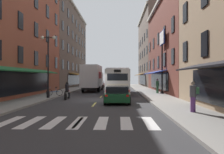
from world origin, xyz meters
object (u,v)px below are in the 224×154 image
(sedan_near, at_px, (118,94))
(pedestrian_near, at_px, (193,95))
(box_truck, at_px, (93,78))
(pedestrian_mid, at_px, (157,86))
(motorcycle_rider, at_px, (67,92))
(bicycle_near, at_px, (54,92))
(street_lamp_twin, at_px, (48,64))
(transit_bus, at_px, (119,81))
(sedan_mid, at_px, (100,84))
(billboard_sign, at_px, (162,47))

(sedan_near, relative_size, pedestrian_near, 2.53)
(box_truck, relative_size, pedestrian_mid, 4.51)
(motorcycle_rider, relative_size, bicycle_near, 1.21)
(street_lamp_twin, bearing_deg, pedestrian_mid, 28.42)
(transit_bus, bearing_deg, motorcycle_rider, -125.15)
(box_truck, relative_size, motorcycle_rider, 3.84)
(motorcycle_rider, bearing_deg, sedan_mid, 87.59)
(box_truck, relative_size, sedan_near, 1.81)
(bicycle_near, relative_size, street_lamp_twin, 0.29)
(billboard_sign, bearing_deg, box_truck, 147.92)
(billboard_sign, relative_size, bicycle_near, 4.35)
(pedestrian_near, height_order, street_lamp_twin, street_lamp_twin)
(box_truck, height_order, bicycle_near, box_truck)
(transit_bus, distance_m, motorcycle_rider, 8.47)
(motorcycle_rider, distance_m, street_lamp_twin, 3.25)
(bicycle_near, bearing_deg, box_truck, 71.76)
(sedan_mid, distance_m, pedestrian_mid, 19.07)
(billboard_sign, distance_m, sedan_near, 10.97)
(motorcycle_rider, xyz_separation_m, street_lamp_twin, (-1.85, 0.11, 2.67))
(box_truck, bearing_deg, bicycle_near, -108.24)
(motorcycle_rider, distance_m, bicycle_near, 3.00)
(bicycle_near, xyz_separation_m, street_lamp_twin, (0.06, -2.19, 2.88))
(transit_bus, height_order, sedan_mid, transit_bus)
(box_truck, relative_size, bicycle_near, 4.66)
(box_truck, relative_size, street_lamp_twin, 1.35)
(sedan_near, relative_size, sedan_mid, 0.99)
(motorcycle_rider, bearing_deg, pedestrian_mid, 33.28)
(sedan_mid, height_order, street_lamp_twin, street_lamp_twin)
(transit_bus, xyz_separation_m, pedestrian_mid, (4.75, -0.58, -0.56))
(transit_bus, xyz_separation_m, sedan_mid, (-3.87, 16.43, -0.93))
(motorcycle_rider, height_order, pedestrian_mid, pedestrian_mid)
(box_truck, distance_m, pedestrian_near, 20.78)
(sedan_near, height_order, street_lamp_twin, street_lamp_twin)
(motorcycle_rider, bearing_deg, transit_bus, 54.85)
(transit_bus, height_order, bicycle_near, transit_bus)
(pedestrian_near, relative_size, street_lamp_twin, 0.29)
(sedan_mid, bearing_deg, pedestrian_mid, -63.13)
(sedan_near, distance_m, sedan_mid, 26.19)
(billboard_sign, height_order, pedestrian_mid, billboard_sign)
(street_lamp_twin, bearing_deg, sedan_mid, 83.05)
(sedan_near, relative_size, street_lamp_twin, 0.74)
(pedestrian_near, bearing_deg, billboard_sign, 11.04)
(billboard_sign, distance_m, sedan_mid, 20.50)
(sedan_mid, height_order, bicycle_near, sedan_mid)
(sedan_mid, xyz_separation_m, motorcycle_rider, (-0.98, -23.31, 0.03))
(bicycle_near, bearing_deg, sedan_mid, 82.16)
(transit_bus, height_order, sedan_near, transit_bus)
(transit_bus, height_order, pedestrian_mid, transit_bus)
(billboard_sign, distance_m, transit_bus, 6.72)
(box_truck, xyz_separation_m, sedan_mid, (-0.06, 12.06, -1.28))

